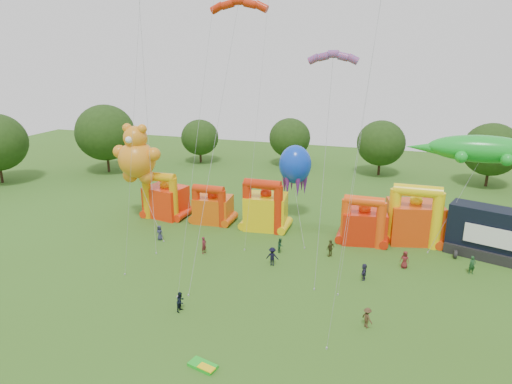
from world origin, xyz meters
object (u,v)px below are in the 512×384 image
(teddy_bear_kite, at_px, (145,186))
(spectator_4, at_px, (330,248))
(bouncy_castle_0, at_px, (165,199))
(octopus_kite, at_px, (297,195))
(stage_trailer, at_px, (492,234))
(gecko_kite, at_px, (467,181))
(bouncy_castle_2, at_px, (265,209))
(spectator_0, at_px, (160,233))

(teddy_bear_kite, height_order, spectator_4, teddy_bear_kite)
(bouncy_castle_0, height_order, teddy_bear_kite, teddy_bear_kite)
(bouncy_castle_0, relative_size, teddy_bear_kite, 0.50)
(bouncy_castle_0, relative_size, octopus_kite, 0.57)
(bouncy_castle_0, bearing_deg, stage_trailer, -0.76)
(teddy_bear_kite, distance_m, octopus_kite, 18.74)
(teddy_bear_kite, bearing_deg, gecko_kite, 7.37)
(gecko_kite, bearing_deg, bouncy_castle_2, -177.28)
(stage_trailer, relative_size, spectator_4, 4.83)
(teddy_bear_kite, xyz_separation_m, spectator_0, (3.76, -3.56, -4.23))
(bouncy_castle_0, relative_size, gecko_kite, 0.44)
(spectator_0, bearing_deg, spectator_4, 6.81)
(spectator_0, relative_size, spectator_4, 0.92)
(gecko_kite, distance_m, octopus_kite, 18.91)
(stage_trailer, relative_size, gecko_kite, 0.65)
(stage_trailer, bearing_deg, spectator_0, -169.31)
(teddy_bear_kite, bearing_deg, spectator_0, -43.46)
(octopus_kite, bearing_deg, spectator_4, -54.05)
(bouncy_castle_0, bearing_deg, teddy_bear_kite, -99.11)
(bouncy_castle_0, height_order, gecko_kite, gecko_kite)
(teddy_bear_kite, height_order, spectator_0, teddy_bear_kite)
(spectator_0, xyz_separation_m, spectator_4, (19.53, 1.59, 0.08))
(gecko_kite, distance_m, spectator_0, 34.39)
(stage_trailer, height_order, spectator_4, stage_trailer)
(bouncy_castle_0, distance_m, bouncy_castle_2, 13.75)
(stage_trailer, xyz_separation_m, teddy_bear_kite, (-39.38, -3.16, 2.47))
(stage_trailer, xyz_separation_m, octopus_kite, (-21.48, 2.29, 1.43))
(octopus_kite, xyz_separation_m, spectator_0, (-14.14, -9.01, -3.19))
(gecko_kite, bearing_deg, stage_trailer, -27.80)
(gecko_kite, bearing_deg, octopus_kite, 177.72)
(spectator_4, bearing_deg, bouncy_castle_0, -69.56)
(bouncy_castle_2, bearing_deg, spectator_0, -145.65)
(bouncy_castle_0, distance_m, octopus_kite, 17.49)
(bouncy_castle_0, height_order, stage_trailer, bouncy_castle_0)
(bouncy_castle_2, height_order, spectator_4, bouncy_castle_2)
(bouncy_castle_2, height_order, gecko_kite, gecko_kite)
(stage_trailer, xyz_separation_m, gecko_kite, (-2.95, 1.55, 5.12))
(stage_trailer, distance_m, octopus_kite, 21.65)
(spectator_0, bearing_deg, bouncy_castle_2, 36.50)
(bouncy_castle_0, xyz_separation_m, teddy_bear_kite, (-0.59, -3.67, 2.71))
(spectator_0, bearing_deg, stage_trailer, 12.85)
(bouncy_castle_0, distance_m, gecko_kite, 36.26)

